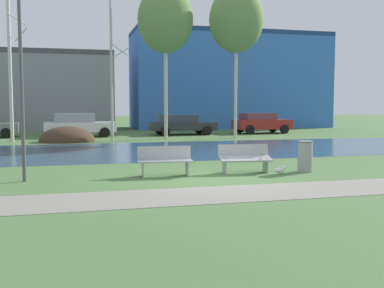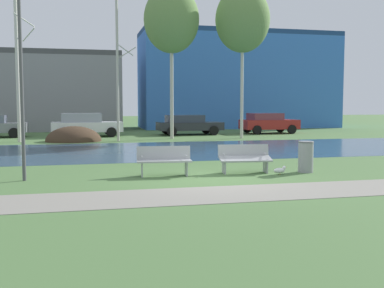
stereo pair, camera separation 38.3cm
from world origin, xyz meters
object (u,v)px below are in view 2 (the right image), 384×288
Objects in this scene: bench_left at (164,160)px; seagull at (280,170)px; parked_hatch_third_dark at (188,124)px; streetlamp at (20,39)px; parked_sedan_second_white at (86,124)px; bench_right at (245,158)px; parked_wagon_fourth_red at (268,123)px; trash_bin at (306,156)px.

bench_left is 3.79× the size of seagull.
parked_hatch_third_dark is at bearing 75.10° from bench_left.
streetlamp reaches higher than parked_sedan_second_white.
streetlamp is (-6.44, 0.03, 3.40)m from bench_right.
parked_hatch_third_dark is 1.10× the size of parked_wagon_fourth_red.
parked_hatch_third_dark is (0.33, 18.12, 0.23)m from trash_bin.
seagull is at bearing -72.67° from parked_sedan_second_white.
bench_left is 0.37× the size of parked_hatch_third_dark.
streetlamp reaches higher than seagull.
parked_sedan_second_white is (1.73, 17.51, -3.07)m from streetlamp.
parked_sedan_second_white reaches higher than parked_wagon_fourth_red.
bench_right is at bearing -97.13° from parked_hatch_third_dark.
parked_hatch_third_dark is at bearing 2.42° from parked_sedan_second_white.
bench_left is at bearing -104.90° from parked_hatch_third_dark.
bench_left is 2.52m from bench_right.
trash_bin is (4.42, -0.29, 0.03)m from bench_left.
parked_sedan_second_white is 6.95m from parked_hatch_third_dark.
trash_bin is at bearing -109.06° from parked_wagon_fourth_red.
parked_wagon_fourth_red is (8.21, 17.98, 0.31)m from bench_right.
bench_left is 3.51m from seagull.
streetlamp reaches higher than bench_right.
streetlamp reaches higher than trash_bin.
seagull is 0.10× the size of parked_hatch_third_dark.
parked_sedan_second_white reaches higher than parked_hatch_third_dark.
streetlamp is 17.86m from parked_sedan_second_white.
parked_sedan_second_white is at bearing 110.36° from trash_bin.
streetlamp reaches higher than parked_hatch_third_dark.
trash_bin reaches higher than seagull.
parked_hatch_third_dark is at bearing -178.62° from parked_wagon_fourth_red.
parked_sedan_second_white is (-5.64, 18.08, 0.67)m from seagull.
trash_bin is at bearing 14.67° from seagull.
streetlamp reaches higher than parked_wagon_fourth_red.
bench_left is 1.69× the size of trash_bin.
bench_right is 19.77m from parked_wagon_fourth_red.
parked_sedan_second_white is at bearing -177.58° from parked_hatch_third_dark.
bench_left is at bearing 171.07° from seagull.
parked_sedan_second_white reaches higher than bench_left.
bench_right is 7.28m from streetlamp.
bench_left and bench_right have the same top height.
seagull is (3.45, -0.54, -0.34)m from bench_left.
seagull is 18.96m from parked_sedan_second_white.
parked_hatch_third_dark is (4.75, 17.83, 0.26)m from bench_left.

